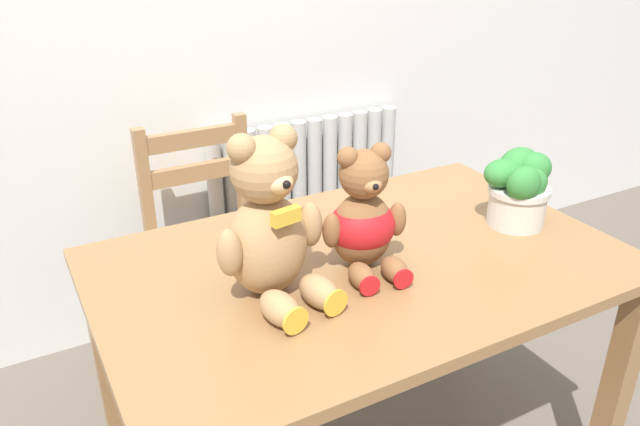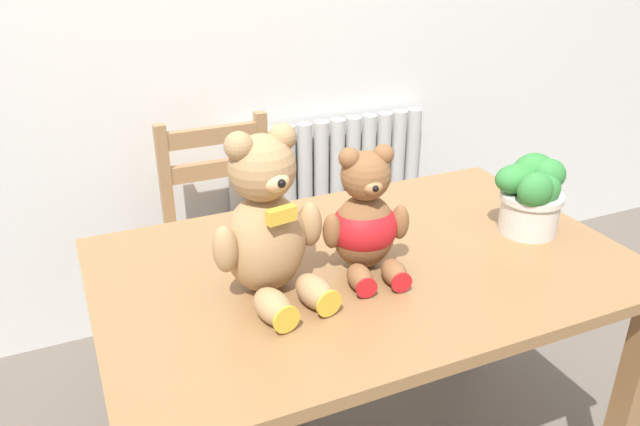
{
  "view_description": "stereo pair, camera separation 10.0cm",
  "coord_description": "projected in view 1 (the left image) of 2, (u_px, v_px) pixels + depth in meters",
  "views": [
    {
      "loc": [
        -0.72,
        -0.7,
        1.5
      ],
      "look_at": [
        -0.13,
        0.39,
        0.91
      ],
      "focal_mm": 35.0,
      "sensor_mm": 36.0,
      "label": 1
    },
    {
      "loc": [
        -0.63,
        -0.74,
        1.5
      ],
      "look_at": [
        -0.13,
        0.39,
        0.91
      ],
      "focal_mm": 35.0,
      "sensor_mm": 36.0,
      "label": 2
    }
  ],
  "objects": [
    {
      "name": "dining_table",
      "position": [
        362.0,
        298.0,
        1.55
      ],
      "size": [
        1.26,
        0.8,
        0.75
      ],
      "color": "olive",
      "rests_on": "ground_plane"
    },
    {
      "name": "wooden_chair_behind",
      "position": [
        214.0,
        251.0,
        2.16
      ],
      "size": [
        0.39,
        0.44,
        0.88
      ],
      "rotation": [
        0.0,
        0.0,
        3.14
      ],
      "color": "#997047",
      "rests_on": "ground_plane"
    },
    {
      "name": "teddy_bear_left",
      "position": [
        270.0,
        227.0,
        1.31
      ],
      "size": [
        0.26,
        0.28,
        0.37
      ],
      "rotation": [
        0.0,
        0.0,
        3.31
      ],
      "color": "tan",
      "rests_on": "dining_table"
    },
    {
      "name": "radiator",
      "position": [
        307.0,
        216.0,
        2.63
      ],
      "size": [
        0.86,
        0.1,
        0.77
      ],
      "color": "beige",
      "rests_on": "ground_plane"
    },
    {
      "name": "potted_plant",
      "position": [
        520.0,
        186.0,
        1.64
      ],
      "size": [
        0.18,
        0.16,
        0.2
      ],
      "color": "beige",
      "rests_on": "dining_table"
    },
    {
      "name": "teddy_bear_right",
      "position": [
        364.0,
        220.0,
        1.43
      ],
      "size": [
        0.21,
        0.23,
        0.3
      ],
      "rotation": [
        0.0,
        0.0,
        3.0
      ],
      "color": "brown",
      "rests_on": "dining_table"
    }
  ]
}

